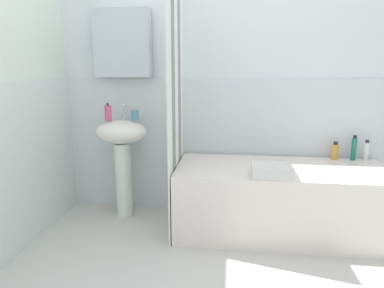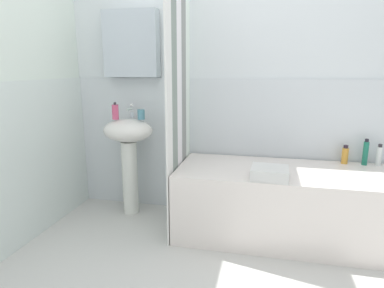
% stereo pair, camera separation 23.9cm
% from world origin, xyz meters
% --- Properties ---
extents(wall_back_tiled, '(3.60, 0.18, 2.40)m').
position_xyz_m(wall_back_tiled, '(-0.06, 1.26, 1.14)').
color(wall_back_tiled, silver).
rests_on(wall_back_tiled, ground_plane).
extents(wall_left_tiled, '(0.07, 1.81, 2.40)m').
position_xyz_m(wall_left_tiled, '(-1.57, 0.34, 1.12)').
color(wall_left_tiled, silver).
rests_on(wall_left_tiled, ground_plane).
extents(sink, '(0.44, 0.34, 0.86)m').
position_xyz_m(sink, '(-0.99, 1.03, 0.63)').
color(sink, silver).
rests_on(sink, ground_plane).
extents(faucet, '(0.03, 0.12, 0.12)m').
position_xyz_m(faucet, '(-0.99, 1.11, 0.92)').
color(faucet, silver).
rests_on(faucet, sink).
extents(soap_dispenser, '(0.06, 0.06, 0.15)m').
position_xyz_m(soap_dispenser, '(-1.08, 0.99, 0.92)').
color(soap_dispenser, '#CE4C72').
rests_on(soap_dispenser, sink).
extents(toothbrush_cup, '(0.06, 0.06, 0.08)m').
position_xyz_m(toothbrush_cup, '(-0.87, 1.04, 0.90)').
color(toothbrush_cup, teal).
rests_on(toothbrush_cup, sink).
extents(bathtub, '(1.62, 0.69, 0.54)m').
position_xyz_m(bathtub, '(0.34, 0.88, 0.27)').
color(bathtub, white).
rests_on(bathtub, ground_plane).
extents(shower_curtain, '(0.01, 0.69, 2.00)m').
position_xyz_m(shower_curtain, '(-0.49, 0.88, 1.00)').
color(shower_curtain, white).
rests_on(shower_curtain, ground_plane).
extents(body_wash_bottle, '(0.04, 0.04, 0.17)m').
position_xyz_m(body_wash_bottle, '(1.05, 1.16, 0.62)').
color(body_wash_bottle, white).
rests_on(body_wash_bottle, bathtub).
extents(shampoo_bottle, '(0.04, 0.04, 0.21)m').
position_xyz_m(shampoo_bottle, '(0.95, 1.15, 0.64)').
color(shampoo_bottle, '#1D7259').
rests_on(shampoo_bottle, bathtub).
extents(conditioner_bottle, '(0.05, 0.05, 0.15)m').
position_xyz_m(conditioner_bottle, '(0.81, 1.16, 0.61)').
color(conditioner_bottle, gold).
rests_on(conditioner_bottle, bathtub).
extents(towel_folded, '(0.26, 0.23, 0.08)m').
position_xyz_m(towel_folded, '(0.22, 0.65, 0.58)').
color(towel_folded, silver).
rests_on(towel_folded, bathtub).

